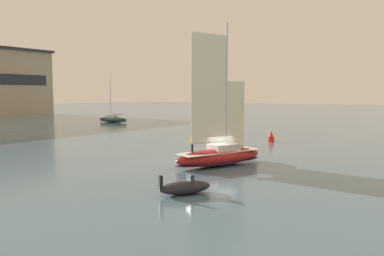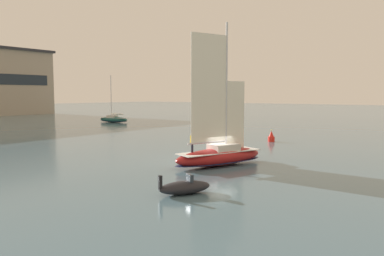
{
  "view_description": "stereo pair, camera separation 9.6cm",
  "coord_description": "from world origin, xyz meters",
  "views": [
    {
      "loc": [
        -27.17,
        -17.38,
        6.19
      ],
      "look_at": [
        0.0,
        3.0,
        3.1
      ],
      "focal_mm": 35.0,
      "sensor_mm": 36.0,
      "label": 1
    },
    {
      "loc": [
        -27.11,
        -17.46,
        6.19
      ],
      "look_at": [
        0.0,
        3.0,
        3.1
      ],
      "focal_mm": 35.0,
      "sensor_mm": 36.0,
      "label": 2
    }
  ],
  "objects": [
    {
      "name": "ground_plane",
      "position": [
        0.0,
        0.0,
        0.0
      ],
      "size": [
        400.0,
        400.0,
        0.0
      ],
      "primitive_type": "plane",
      "color": "slate"
    },
    {
      "name": "channel_buoy",
      "position": [
        17.75,
        3.43,
        0.62
      ],
      "size": [
        0.86,
        0.86,
        1.59
      ],
      "color": "red",
      "rests_on": "ground"
    },
    {
      "name": "motor_tender",
      "position": [
        -9.2,
        -3.37,
        0.42
      ],
      "size": [
        3.6,
        2.83,
        1.29
      ],
      "color": "black",
      "rests_on": "ground"
    },
    {
      "name": "sailboat_main",
      "position": [
        0.01,
        -0.0,
        0.99
      ],
      "size": [
        9.26,
        5.35,
        12.29
      ],
      "color": "maroon",
      "rests_on": "ground"
    },
    {
      "name": "sailboat_moored_near_marina",
      "position": [
        27.69,
        45.44,
        0.7
      ],
      "size": [
        3.15,
        7.66,
        10.22
      ],
      "color": "#194C47",
      "rests_on": "ground"
    }
  ]
}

